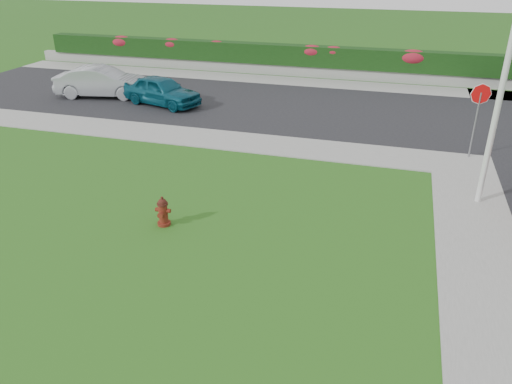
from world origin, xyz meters
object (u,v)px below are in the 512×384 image
(fire_hydrant, at_px, (163,212))
(stop_sign, at_px, (479,103))
(sedan_silver, at_px, (102,82))
(utility_pole, at_px, (500,95))
(sedan_teal, at_px, (162,91))

(fire_hydrant, relative_size, stop_sign, 0.31)
(fire_hydrant, bearing_deg, sedan_silver, 125.65)
(fire_hydrant, bearing_deg, utility_pole, 22.50)
(sedan_silver, bearing_deg, utility_pole, -124.70)
(sedan_teal, bearing_deg, stop_sign, -86.05)
(utility_pole, bearing_deg, stop_sign, 89.23)
(stop_sign, bearing_deg, sedan_teal, 173.59)
(sedan_teal, height_order, utility_pole, utility_pole)
(fire_hydrant, bearing_deg, sedan_teal, 113.61)
(sedan_teal, distance_m, utility_pole, 14.75)
(sedan_teal, relative_size, utility_pole, 0.62)
(sedan_teal, relative_size, sedan_silver, 0.88)
(sedan_teal, xyz_separation_m, sedan_silver, (-3.41, 0.48, 0.07))
(fire_hydrant, distance_m, sedan_silver, 13.66)
(fire_hydrant, bearing_deg, stop_sign, 39.80)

